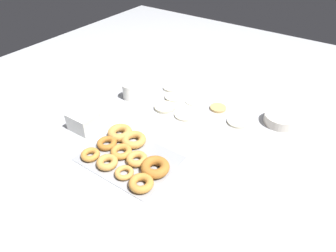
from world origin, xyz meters
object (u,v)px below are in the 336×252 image
at_px(donut_tray, 128,155).
at_px(pancake_4, 170,88).
at_px(pancake_5, 185,115).
at_px(pancake_6, 165,107).
at_px(paper_cup, 130,91).
at_px(pancake_2, 174,97).
at_px(pancake_3, 218,108).
at_px(container_stack, 84,121).
at_px(pancake_1, 193,101).
at_px(batter_bowl, 280,119).
at_px(pancake_0, 238,122).

bearing_deg(donut_tray, pancake_4, 107.42).
bearing_deg(pancake_5, pancake_6, -177.26).
xyz_separation_m(pancake_6, paper_cup, (-0.22, -0.02, 0.04)).
distance_m(pancake_2, paper_cup, 0.25).
bearing_deg(pancake_3, pancake_5, -126.21).
bearing_deg(pancake_3, container_stack, -131.03).
distance_m(pancake_1, paper_cup, 0.35).
bearing_deg(pancake_1, pancake_5, -75.78).
relative_size(pancake_2, pancake_5, 0.89).
bearing_deg(paper_cup, pancake_5, 4.81).
bearing_deg(batter_bowl, pancake_4, -176.96).
xyz_separation_m(pancake_3, batter_bowl, (0.31, 0.06, 0.02)).
relative_size(pancake_0, pancake_1, 1.22).
distance_m(pancake_3, batter_bowl, 0.32).
bearing_deg(pancake_5, pancake_0, 21.18).
distance_m(pancake_0, pancake_5, 0.27).
relative_size(pancake_4, donut_tray, 0.21).
relative_size(pancake_0, pancake_3, 1.24).
height_order(batter_bowl, paper_cup, paper_cup).
height_order(pancake_3, donut_tray, donut_tray).
relative_size(pancake_4, pancake_6, 0.76).
height_order(pancake_3, pancake_6, pancake_6).
relative_size(pancake_1, paper_cup, 1.00).
bearing_deg(pancake_1, donut_tray, -89.67).
xyz_separation_m(batter_bowl, paper_cup, (-0.76, -0.24, 0.02)).
bearing_deg(pancake_1, pancake_4, 166.68).
bearing_deg(pancake_5, batter_bowl, 27.12).
xyz_separation_m(pancake_0, pancake_6, (-0.37, -0.10, 0.00)).
relative_size(pancake_2, container_stack, 0.78).
bearing_deg(pancake_4, container_stack, -102.86).
xyz_separation_m(pancake_0, pancake_3, (-0.14, 0.05, 0.00)).
bearing_deg(pancake_4, pancake_1, -13.32).
bearing_deg(pancake_5, pancake_2, 143.19).
relative_size(pancake_3, batter_bowl, 0.53).
xyz_separation_m(pancake_2, pancake_3, (0.25, 0.04, 0.00)).
relative_size(donut_tray, container_stack, 3.11).
height_order(pancake_0, pancake_3, pancake_3).
relative_size(pancake_1, pancake_4, 1.02).
height_order(pancake_5, pancake_6, pancake_6).
distance_m(pancake_0, donut_tray, 0.58).
height_order(donut_tray, batter_bowl, batter_bowl).
bearing_deg(pancake_3, pancake_4, 174.73).
bearing_deg(container_stack, pancake_6, 59.09).
bearing_deg(container_stack, donut_tray, -6.99).
height_order(pancake_0, pancake_5, pancake_0).
xyz_separation_m(pancake_1, paper_cup, (-0.31, -0.17, 0.04)).
relative_size(pancake_5, container_stack, 0.87).
xyz_separation_m(pancake_0, donut_tray, (-0.28, -0.50, 0.01)).
distance_m(pancake_0, pancake_3, 0.15).
bearing_deg(pancake_4, paper_cup, -121.33).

